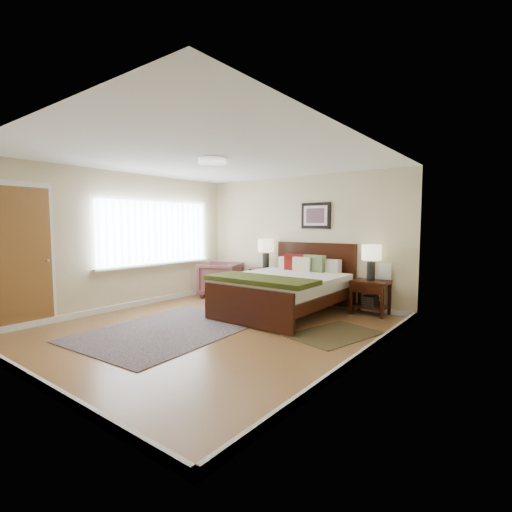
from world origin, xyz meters
The scene contains 18 objects.
floor centered at (0.00, 0.00, 0.00)m, with size 5.00×5.00×0.00m, color olive.
back_wall centered at (0.00, 2.50, 1.25)m, with size 4.50×0.04×2.50m, color beige.
front_wall centered at (0.00, -2.50, 1.25)m, with size 4.50×0.04×2.50m, color beige.
left_wall centered at (-2.25, 0.00, 1.25)m, with size 0.04×5.00×2.50m, color beige.
right_wall centered at (2.25, 0.00, 1.25)m, with size 0.04×5.00×2.50m, color beige.
ceiling centered at (0.00, 0.00, 2.50)m, with size 4.50×5.00×0.02m, color white.
window centered at (-2.20, 0.70, 1.38)m, with size 0.11×2.72×1.32m.
door centered at (-2.23, -1.75, 1.07)m, with size 0.06×1.00×2.18m.
ceil_fixture centered at (0.00, 0.00, 2.47)m, with size 0.44×0.44×0.08m.
bed centered at (0.35, 1.42, 0.54)m, with size 1.80×2.19×1.18m.
wall_art centered at (0.35, 2.47, 1.72)m, with size 0.62×0.05×0.50m.
nightstand_left centered at (-0.69, 2.25, 0.51)m, with size 0.53×0.48×0.63m.
nightstand_right centered at (1.54, 2.26, 0.36)m, with size 0.60×0.45×0.59m.
lamp_left centered at (-0.69, 2.27, 1.06)m, with size 0.33×0.33×0.61m.
lamp_right centered at (1.54, 2.27, 1.02)m, with size 0.33×0.33×0.61m.
armchair centered at (-1.60, 1.88, 0.37)m, with size 0.80×0.82×0.75m, color brown.
rug_persian centered at (-0.46, -0.47, 0.01)m, with size 1.83×2.58×0.01m, color #0E0D42.
rug_navy centered at (1.57, 0.81, 0.01)m, with size 0.84×1.26×0.01m, color black.
Camera 1 is at (3.79, -3.93, 1.54)m, focal length 26.00 mm.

